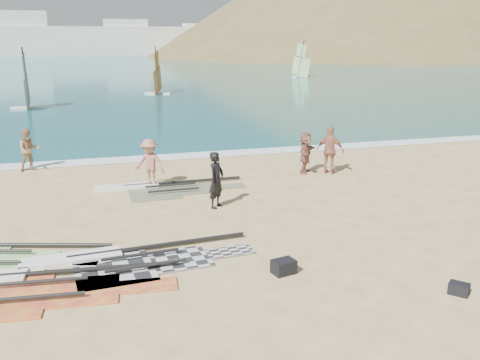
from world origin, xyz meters
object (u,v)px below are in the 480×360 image
object	(u,v)px
rig_grey	(121,260)
beachgoer_left	(29,150)
person_wetsuit	(216,180)
beachgoer_back	(330,150)
beachgoer_mid	(150,163)
beachgoer_right	(305,153)
rig_orange	(158,188)
rig_red	(19,286)
gear_bag_far	(459,289)
gear_bag_near	(284,267)

from	to	relation	value
rig_grey	beachgoer_left	bearing A→B (deg)	100.87
beachgoer_left	rig_grey	bearing A→B (deg)	-90.32
rig_grey	beachgoer_left	distance (m)	11.13
person_wetsuit	beachgoer_back	distance (m)	6.32
beachgoer_mid	beachgoer_right	world-z (taller)	beachgoer_mid
beachgoer_mid	beachgoer_back	distance (m)	7.34
person_wetsuit	beachgoer_mid	distance (m)	3.53
beachgoer_mid	beachgoer_back	bearing A→B (deg)	34.54
beachgoer_left	rig_orange	bearing A→B (deg)	-58.59
rig_orange	beachgoer_back	xyz separation A→B (m)	(7.12, 0.39, 0.93)
rig_grey	rig_red	size ratio (longest dim) A/B	0.96
rig_orange	gear_bag_far	distance (m)	11.41
rig_orange	gear_bag_far	world-z (taller)	gear_bag_far
person_wetsuit	beachgoer_right	bearing A→B (deg)	-9.99
gear_bag_near	beachgoer_left	distance (m)	14.15
rig_orange	beachgoer_left	xyz separation A→B (m)	(-4.76, 4.40, 0.84)
beachgoer_right	person_wetsuit	bearing A→B (deg)	162.55
gear_bag_near	beachgoer_right	distance (m)	9.91
rig_orange	person_wetsuit	distance (m)	3.21
rig_orange	beachgoer_right	world-z (taller)	beachgoer_right
gear_bag_far	gear_bag_near	bearing A→B (deg)	147.89
person_wetsuit	rig_orange	bearing A→B (deg)	73.87
beachgoer_mid	beachgoer_left	bearing A→B (deg)	172.96
rig_red	beachgoer_mid	size ratio (longest dim) A/B	3.34
gear_bag_near	beachgoer_left	size ratio (longest dim) A/B	0.30
rig_grey	beachgoer_mid	bearing A→B (deg)	72.12
rig_orange	beachgoer_right	size ratio (longest dim) A/B	3.25
beachgoer_left	rig_red	bearing A→B (deg)	-102.64
rig_red	beachgoer_back	world-z (taller)	beachgoer_back
rig_orange	beachgoer_left	size ratio (longest dim) A/B	3.12
gear_bag_near	beachgoer_mid	xyz separation A→B (m)	(-2.11, 8.45, 0.75)
gear_bag_near	rig_grey	bearing A→B (deg)	154.22
rig_orange	beachgoer_mid	xyz separation A→B (m)	(-0.22, 0.39, 0.87)
beachgoer_mid	gear_bag_far	bearing A→B (deg)	-28.24
gear_bag_near	beachgoer_back	bearing A→B (deg)	58.27
rig_orange	rig_red	world-z (taller)	rig_red
rig_orange	beachgoer_back	size ratio (longest dim) A/B	2.84
rig_orange	gear_bag_far	bearing A→B (deg)	-63.29
rig_red	beachgoer_right	distance (m)	13.06
person_wetsuit	beachgoer_back	world-z (taller)	beachgoer_back
rig_orange	gear_bag_near	bearing A→B (deg)	-77.29
beachgoer_mid	rig_orange	bearing A→B (deg)	-25.40
beachgoer_left	beachgoer_right	xyz separation A→B (m)	(10.98, -3.58, -0.04)
rig_grey	beachgoer_back	bearing A→B (deg)	32.22
gear_bag_far	person_wetsuit	distance (m)	8.37
rig_orange	beachgoer_left	world-z (taller)	beachgoer_left
rig_grey	rig_orange	size ratio (longest dim) A/B	1.06
rig_grey	beachgoer_right	distance (m)	10.74
rig_orange	rig_red	size ratio (longest dim) A/B	0.90
rig_orange	person_wetsuit	bearing A→B (deg)	-59.72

